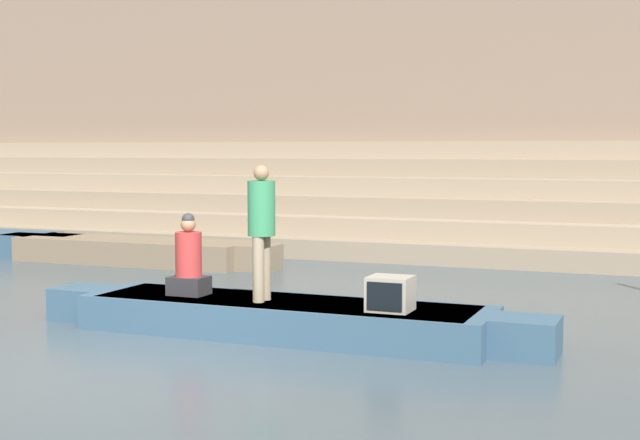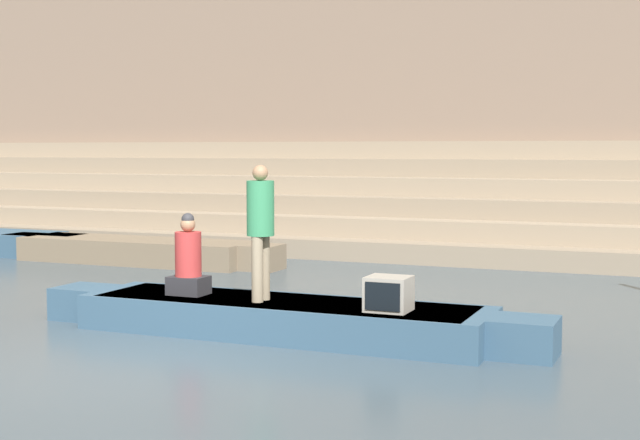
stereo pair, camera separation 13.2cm
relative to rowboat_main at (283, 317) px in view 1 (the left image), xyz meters
name	(u,v)px [view 1 (the left image)]	position (x,y,z in m)	size (l,w,h in m)	color
ground_plane	(124,367)	(-0.88, -2.08, -0.23)	(120.00, 120.00, 0.00)	#3D4C56
ghat_steps	(424,211)	(-0.88, 9.57, 0.66)	(36.00, 4.07, 2.46)	gray
back_wall	(447,78)	(-0.88, 11.64, 3.77)	(34.20, 1.28, 8.05)	#7F6B5B
rowboat_main	(283,317)	(0.00, 0.00, 0.00)	(6.57, 1.40, 0.43)	#33516B
person_standing	(261,223)	(-0.23, -0.11, 1.15)	(0.34, 0.34, 1.66)	gray
person_rowing	(189,262)	(-1.30, -0.03, 0.61)	(0.47, 0.37, 1.04)	#28282D
tv_set	(390,294)	(1.42, -0.16, 0.40)	(0.49, 0.45, 0.40)	#9E998E
moored_boat_shore	(133,250)	(-5.68, 5.21, 0.02)	(6.32, 1.30, 0.48)	#756651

